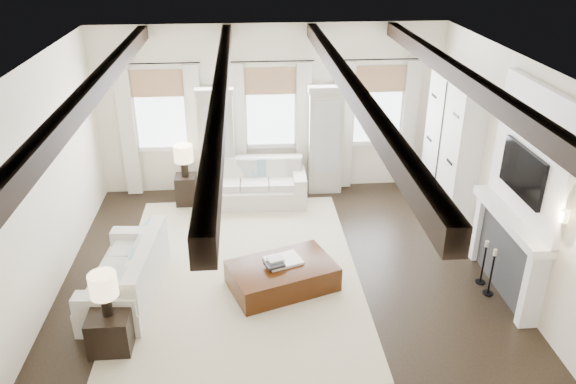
{
  "coord_description": "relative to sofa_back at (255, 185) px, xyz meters",
  "views": [
    {
      "loc": [
        -0.48,
        -6.47,
        4.8
      ],
      "look_at": [
        0.12,
        1.09,
        1.15
      ],
      "focal_mm": 35.0,
      "sensor_mm": 36.0,
      "label": 1
    }
  ],
  "objects": [
    {
      "name": "room_shell",
      "position": [
        1.09,
        -2.22,
        1.55
      ],
      "size": [
        6.54,
        7.54,
        3.22
      ],
      "color": "white",
      "rests_on": "ground"
    },
    {
      "name": "sofa_back",
      "position": [
        0.0,
        0.0,
        0.0
      ],
      "size": [
        1.93,
        0.92,
        0.82
      ],
      "color": "silver",
      "rests_on": "ground"
    },
    {
      "name": "book_upper",
      "position": [
        0.22,
        -2.82,
        0.14
      ],
      "size": [
        0.26,
        0.23,
        0.03
      ],
      "primitive_type": "cube",
      "rotation": [
        0.0,
        0.0,
        0.34
      ],
      "color": "beige",
      "rests_on": "book_lower"
    },
    {
      "name": "ottoman",
      "position": [
        0.32,
        -2.83,
        -0.14
      ],
      "size": [
        1.69,
        1.35,
        0.38
      ],
      "primitive_type": "cube",
      "rotation": [
        0.0,
        0.0,
        0.34
      ],
      "color": "black",
      "rests_on": "ground"
    },
    {
      "name": "lamp_front",
      "position": [
        -1.88,
        -3.94,
        0.57
      ],
      "size": [
        0.33,
        0.33,
        0.58
      ],
      "color": "black",
      "rests_on": "side_table_front"
    },
    {
      "name": "lamp_back",
      "position": [
        -1.28,
        -0.01,
        0.65
      ],
      "size": [
        0.35,
        0.35,
        0.6
      ],
      "color": "black",
      "rests_on": "side_table_back"
    },
    {
      "name": "candlestick_far",
      "position": [
        3.24,
        -2.94,
        -0.04
      ],
      "size": [
        0.14,
        0.14,
        0.71
      ],
      "color": "black",
      "rests_on": "ground"
    },
    {
      "name": "area_rug",
      "position": [
        -0.29,
        -2.41,
        -0.32
      ],
      "size": [
        3.53,
        4.87,
        0.02
      ],
      "primitive_type": "cube",
      "color": "beige",
      "rests_on": "ground"
    },
    {
      "name": "book_lower",
      "position": [
        0.2,
        -2.9,
        0.11
      ],
      "size": [
        0.31,
        0.28,
        0.04
      ],
      "primitive_type": "cube",
      "rotation": [
        0.0,
        0.0,
        0.34
      ],
      "color": "#262628",
      "rests_on": "tray"
    },
    {
      "name": "side_table_back",
      "position": [
        -1.28,
        -0.01,
        -0.04
      ],
      "size": [
        0.39,
        0.39,
        0.58
      ],
      "primitive_type": "cube",
      "color": "black",
      "rests_on": "ground"
    },
    {
      "name": "sofa_left",
      "position": [
        -1.83,
        -2.86,
        -0.0
      ],
      "size": [
        1.02,
        1.96,
        0.81
      ],
      "color": "silver",
      "rests_on": "ground"
    },
    {
      "name": "candlestick_near",
      "position": [
        3.24,
        -3.22,
        -0.03
      ],
      "size": [
        0.15,
        0.15,
        0.74
      ],
      "color": "black",
      "rests_on": "ground"
    },
    {
      "name": "ground",
      "position": [
        0.34,
        -3.11,
        -0.33
      ],
      "size": [
        7.5,
        7.5,
        0.0
      ],
      "primitive_type": "plane",
      "color": "black",
      "rests_on": "ground"
    },
    {
      "name": "tray",
      "position": [
        0.34,
        -2.75,
        0.07
      ],
      "size": [
        0.6,
        0.53,
        0.04
      ],
      "primitive_type": "cube",
      "rotation": [
        0.0,
        0.0,
        0.34
      ],
      "color": "white",
      "rests_on": "ottoman"
    },
    {
      "name": "side_table_front",
      "position": [
        -1.88,
        -3.94,
        -0.08
      ],
      "size": [
        0.51,
        0.51,
        0.51
      ],
      "primitive_type": "cube",
      "color": "black",
      "rests_on": "ground"
    }
  ]
}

